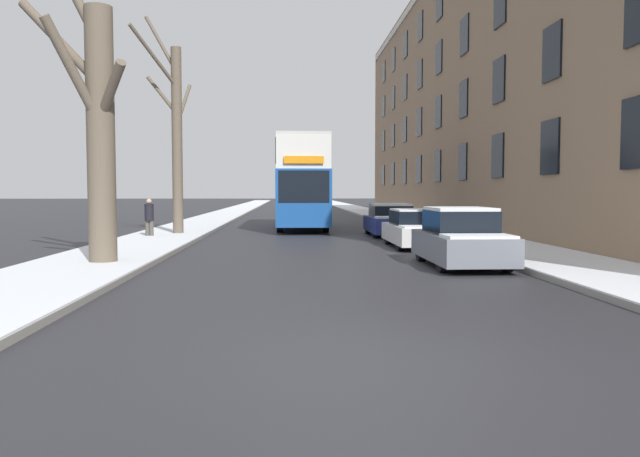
# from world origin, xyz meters

# --- Properties ---
(ground_plane) EXTENTS (320.00, 320.00, 0.00)m
(ground_plane) POSITION_xyz_m (0.00, 0.00, 0.00)
(ground_plane) COLOR #28282D
(sidewalk_left) EXTENTS (3.13, 130.00, 0.16)m
(sidewalk_left) POSITION_xyz_m (-6.08, 53.00, 0.08)
(sidewalk_left) COLOR gray
(sidewalk_left) RESTS_ON ground
(sidewalk_right) EXTENTS (3.13, 130.00, 0.16)m
(sidewalk_right) POSITION_xyz_m (6.08, 53.00, 0.08)
(sidewalk_right) COLOR gray
(sidewalk_right) RESTS_ON ground
(terrace_facade_right) EXTENTS (9.10, 52.73, 15.42)m
(terrace_facade_right) POSITION_xyz_m (12.14, 28.75, 7.71)
(terrace_facade_right) COLOR #8C7056
(terrace_facade_right) RESTS_ON ground
(bare_tree_left_0) EXTENTS (3.30, 2.41, 8.74)m
(bare_tree_left_0) POSITION_xyz_m (-5.83, 8.98, 3.69)
(bare_tree_left_0) COLOR brown
(bare_tree_left_0) RESTS_ON ground
(bare_tree_left_1) EXTENTS (1.86, 4.07, 9.47)m
(bare_tree_left_1) POSITION_xyz_m (-5.80, 19.82, 4.41)
(bare_tree_left_1) COLOR brown
(bare_tree_left_1) RESTS_ON ground
(double_decker_bus) EXTENTS (2.51, 10.35, 4.56)m
(double_decker_bus) POSITION_xyz_m (-0.35, 25.37, 2.57)
(double_decker_bus) COLOR #194C99
(double_decker_bus) RESTS_ON ground
(parked_car_0) EXTENTS (1.79, 4.04, 1.52)m
(parked_car_0) POSITION_xyz_m (3.42, 8.84, 0.69)
(parked_car_0) COLOR slate
(parked_car_0) RESTS_ON ground
(parked_car_1) EXTENTS (1.84, 4.24, 1.32)m
(parked_car_1) POSITION_xyz_m (3.42, 14.33, 0.62)
(parked_car_1) COLOR silver
(parked_car_1) RESTS_ON ground
(parked_car_2) EXTENTS (1.89, 4.22, 1.40)m
(parked_car_2) POSITION_xyz_m (3.42, 19.89, 0.65)
(parked_car_2) COLOR navy
(parked_car_2) RESTS_ON ground
(pedestrian_left_sidewalk) EXTENTS (0.36, 0.36, 1.64)m
(pedestrian_left_sidewalk) POSITION_xyz_m (-6.59, 18.21, 0.90)
(pedestrian_left_sidewalk) COLOR #4C4742
(pedestrian_left_sidewalk) RESTS_ON ground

